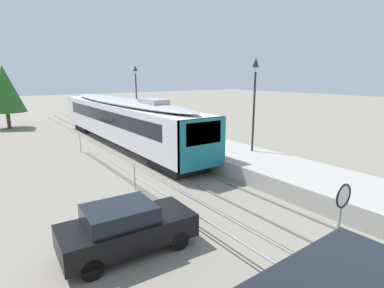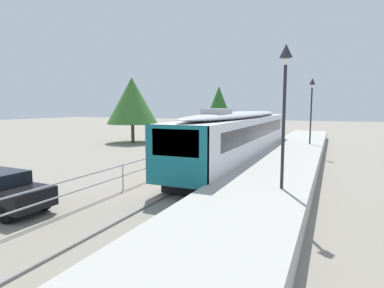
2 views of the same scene
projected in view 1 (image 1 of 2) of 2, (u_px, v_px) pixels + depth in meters
name	position (u px, v px, depth m)	size (l,w,h in m)	color
ground_plane	(132.00, 183.00, 15.21)	(160.00, 160.00, 0.00)	gray
track_rails	(182.00, 172.00, 16.89)	(3.20, 60.00, 0.14)	gray
commuter_train	(123.00, 118.00, 22.96)	(2.82, 20.53, 3.74)	silver
station_platform	(226.00, 156.00, 18.63)	(3.90, 60.00, 0.90)	#A8A59E
platform_lamp_mid_platform	(255.00, 87.00, 17.23)	(0.34, 0.34, 5.35)	#232328
platform_lamp_far_end	(136.00, 83.00, 29.83)	(0.34, 0.34, 5.35)	#232328
speed_limit_sign	(341.00, 211.00, 7.20)	(0.61, 0.10, 2.81)	#9EA0A5
carpark_fence	(303.00, 272.00, 6.88)	(0.06, 36.06, 1.25)	#9EA0A5
parked_hatchback_black	(126.00, 227.00, 9.14)	(4.07, 1.93, 1.53)	black
tree_behind_carpark	(5.00, 89.00, 30.23)	(3.64, 3.64, 6.32)	brown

